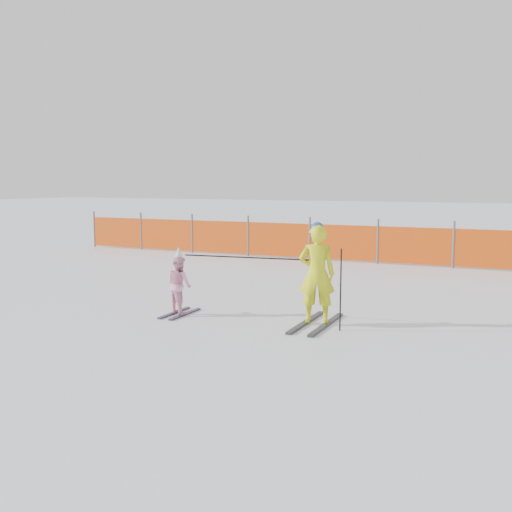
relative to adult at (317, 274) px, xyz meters
The scene contains 5 objects.
ground 1.46m from the adult, behind, with size 120.00×120.00×0.00m, color white.
adult is the anchor object (origin of this frame).
child 2.39m from the adult, behind, with size 0.59×0.93×1.16m.
ski_poles 0.60m from the adult, 163.23° to the right, with size 2.70×0.30×1.26m.
safety_fence 8.13m from the adult, 116.71° to the left, with size 14.16×0.06×1.25m.
Camera 1 is at (4.07, -8.24, 2.24)m, focal length 40.00 mm.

